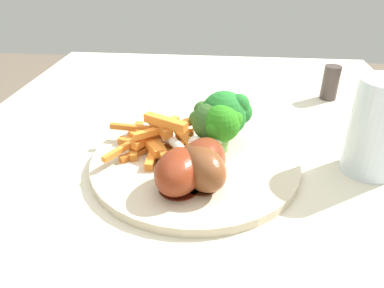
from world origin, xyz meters
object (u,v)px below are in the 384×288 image
(chicken_drumstick_extra, at_px, (203,161))
(chicken_drumstick_near, at_px, (180,170))
(carrot_fries_pile, at_px, (156,138))
(broccoli_floret_middle, at_px, (212,121))
(pepper_shaker, at_px, (330,83))
(chicken_drumstick_far, at_px, (199,165))
(dinner_plate, at_px, (192,161))
(dining_table, at_px, (192,253))
(water_glass, at_px, (378,128))
(broccoli_floret_front, at_px, (226,113))
(broccoli_floret_back, at_px, (221,123))

(chicken_drumstick_extra, bearing_deg, chicken_drumstick_near, -52.15)
(carrot_fries_pile, height_order, chicken_drumstick_near, carrot_fries_pile)
(carrot_fries_pile, height_order, chicken_drumstick_extra, chicken_drumstick_extra)
(broccoli_floret_middle, bearing_deg, pepper_shaker, 136.57)
(chicken_drumstick_far, bearing_deg, pepper_shaker, 144.61)
(dinner_plate, height_order, chicken_drumstick_far, chicken_drumstick_far)
(dining_table, distance_m, water_glass, 0.29)
(broccoli_floret_front, distance_m, broccoli_floret_back, 0.02)
(carrot_fries_pile, distance_m, pepper_shaker, 0.36)
(chicken_drumstick_extra, bearing_deg, broccoli_floret_front, 165.47)
(broccoli_floret_middle, distance_m, water_glass, 0.20)
(broccoli_floret_middle, bearing_deg, dining_table, -13.88)
(chicken_drumstick_far, xyz_separation_m, pepper_shaker, (-0.31, 0.22, -0.01))
(chicken_drumstick_near, bearing_deg, dining_table, 145.00)
(carrot_fries_pile, distance_m, water_glass, 0.28)
(chicken_drumstick_far, bearing_deg, carrot_fries_pile, -139.48)
(dining_table, xyz_separation_m, chicken_drumstick_near, (0.02, -0.01, 0.15))
(broccoli_floret_back, bearing_deg, chicken_drumstick_far, -15.92)
(dining_table, relative_size, broccoli_floret_back, 16.67)
(broccoli_floret_back, height_order, carrot_fries_pile, broccoli_floret_back)
(carrot_fries_pile, xyz_separation_m, water_glass, (0.01, 0.28, 0.03))
(dining_table, distance_m, chicken_drumstick_near, 0.15)
(dinner_plate, xyz_separation_m, water_glass, (-0.01, 0.23, 0.06))
(chicken_drumstick_far, bearing_deg, broccoli_floret_front, 164.66)
(broccoli_floret_back, bearing_deg, pepper_shaker, 139.44)
(chicken_drumstick_near, distance_m, water_glass, 0.25)
(dining_table, xyz_separation_m, chicken_drumstick_extra, (-0.00, 0.01, 0.15))
(broccoli_floret_middle, height_order, carrot_fries_pile, broccoli_floret_middle)
(chicken_drumstick_extra, height_order, pepper_shaker, same)
(dinner_plate, height_order, carrot_fries_pile, carrot_fries_pile)
(broccoli_floret_front, height_order, water_glass, water_glass)
(broccoli_floret_middle, xyz_separation_m, carrot_fries_pile, (0.01, -0.07, -0.02))
(broccoli_floret_middle, bearing_deg, carrot_fries_pile, -80.74)
(dining_table, bearing_deg, dinner_plate, -175.25)
(chicken_drumstick_far, relative_size, chicken_drumstick_extra, 1.00)
(chicken_drumstick_far, distance_m, pepper_shaker, 0.37)
(broccoli_floret_back, xyz_separation_m, chicken_drumstick_far, (0.08, -0.02, -0.02))
(dining_table, xyz_separation_m, chicken_drumstick_far, (0.01, 0.01, 0.15))
(dinner_plate, xyz_separation_m, carrot_fries_pile, (-0.02, -0.05, 0.02))
(broccoli_floret_back, relative_size, carrot_fries_pile, 0.50)
(chicken_drumstick_far, bearing_deg, chicken_drumstick_near, -65.86)
(dinner_plate, relative_size, broccoli_floret_middle, 4.22)
(broccoli_floret_middle, height_order, broccoli_floret_back, broccoli_floret_back)
(broccoli_floret_front, bearing_deg, chicken_drumstick_far, -15.34)
(dinner_plate, xyz_separation_m, broccoli_floret_back, (-0.02, 0.04, 0.05))
(broccoli_floret_middle, xyz_separation_m, chicken_drumstick_near, (0.10, -0.03, -0.02))
(chicken_drumstick_extra, bearing_deg, broccoli_floret_back, 165.07)
(broccoli_floret_front, bearing_deg, chicken_drumstick_near, -23.87)
(dinner_plate, bearing_deg, water_glass, 92.72)
(broccoli_floret_front, bearing_deg, water_glass, 79.35)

